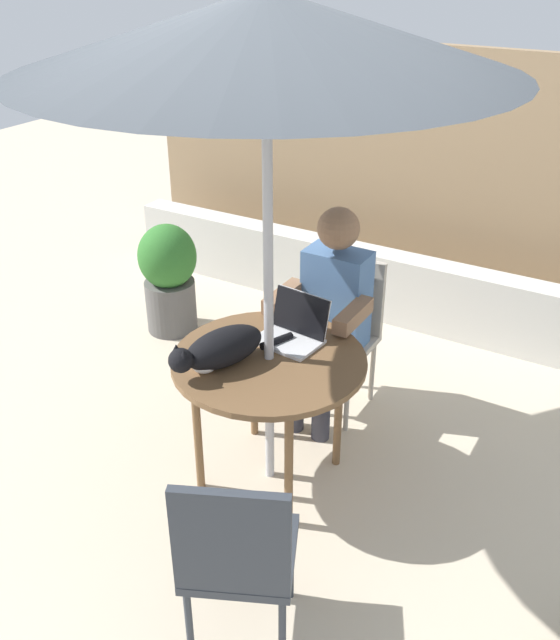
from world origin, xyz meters
TOP-DOWN VIEW (x-y plane):
  - ground_plane at (0.00, 0.00)m, footprint 14.00×14.00m
  - fence_back at (0.00, 2.46)m, footprint 5.00×0.08m
  - planter_wall_low at (0.00, 1.86)m, footprint 4.50×0.20m
  - patio_table at (0.00, 0.00)m, footprint 0.91×0.91m
  - patio_umbrella at (0.00, 0.00)m, footprint 1.95×1.95m
  - chair_occupied at (0.00, 0.78)m, footprint 0.40×0.40m
  - chair_empty at (0.41, -0.90)m, footprint 0.53×0.53m
  - person_seated at (0.00, 0.63)m, footprint 0.48×0.48m
  - laptop at (0.01, 0.21)m, footprint 0.32×0.28m
  - cat at (-0.16, -0.17)m, footprint 0.33×0.61m
  - potted_plant_corner at (-1.37, 0.95)m, footprint 0.39×0.39m

SIDE VIEW (x-z plane):
  - ground_plane at x=0.00m, z-range 0.00..0.00m
  - planter_wall_low at x=0.00m, z-range 0.00..0.49m
  - potted_plant_corner at x=-1.37m, z-range 0.02..0.79m
  - chair_occupied at x=0.00m, z-range 0.07..0.94m
  - chair_empty at x=0.41m, z-range 0.07..0.94m
  - patio_table at x=0.00m, z-range 0.28..0.98m
  - person_seated at x=0.00m, z-range 0.07..1.29m
  - laptop at x=0.01m, z-range 0.66..0.87m
  - cat at x=-0.16m, z-range 0.70..0.87m
  - fence_back at x=0.00m, z-range 0.00..1.78m
  - patio_umbrella at x=0.00m, z-range 0.97..3.22m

